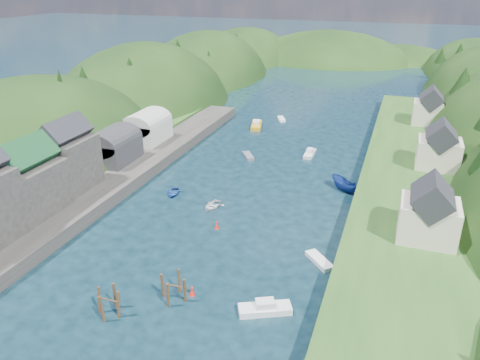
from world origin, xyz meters
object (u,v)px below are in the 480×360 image
at_px(channel_buoy_near, 192,291).
at_px(channel_buoy_far, 217,225).
at_px(piling_cluster_far, 174,290).
at_px(piling_cluster_near, 109,304).

height_order(channel_buoy_near, channel_buoy_far, same).
bearing_deg(channel_buoy_far, channel_buoy_near, -78.45).
bearing_deg(piling_cluster_far, channel_buoy_near, 40.26).
bearing_deg(piling_cluster_near, channel_buoy_far, 79.77).
bearing_deg(channel_buoy_near, piling_cluster_near, -139.03).
bearing_deg(channel_buoy_near, piling_cluster_far, -139.74).
relative_size(piling_cluster_near, piling_cluster_far, 1.06).
bearing_deg(channel_buoy_far, piling_cluster_far, -84.80).
xyz_separation_m(piling_cluster_far, channel_buoy_near, (1.57, 1.33, -0.76)).
height_order(piling_cluster_near, channel_buoy_near, piling_cluster_near).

